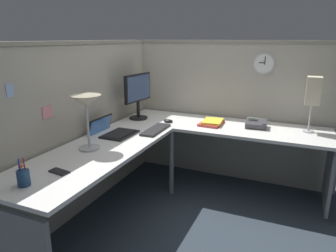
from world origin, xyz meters
TOP-DOWN VIEW (x-y plane):
  - ground_plane at (0.00, 0.00)m, footprint 6.80×6.80m
  - cubicle_wall_back at (-0.36, 0.87)m, footprint 2.57×0.12m
  - cubicle_wall_right at (0.87, -0.27)m, footprint 0.12×2.37m
  - desk at (-0.15, -0.05)m, footprint 2.35×2.15m
  - monitor at (0.35, 0.64)m, footprint 0.46×0.20m
  - laptop at (-0.26, 0.61)m, footprint 0.35×0.39m
  - keyboard at (-0.00, 0.26)m, footprint 0.43×0.15m
  - computer_mouse at (0.33, 0.27)m, footprint 0.06×0.10m
  - desk_lamp_dome at (-0.68, 0.54)m, footprint 0.24×0.24m
  - pen_cup at (-1.37, 0.50)m, footprint 0.08×0.08m
  - cell_phone at (-1.13, 0.44)m, footprint 0.09×0.15m
  - office_phone at (0.50, -0.63)m, footprint 0.20×0.22m
  - book_stack at (0.44, -0.18)m, footprint 0.30×0.23m
  - desk_lamp_paper at (0.55, -1.11)m, footprint 0.13×0.13m
  - wall_clock at (0.82, -0.61)m, footprint 0.04×0.22m
  - pinned_note_leftmost at (-1.12, 0.82)m, footprint 0.06×0.00m
  - pinned_note_middle at (-0.81, 0.82)m, footprint 0.10×0.00m

SIDE VIEW (x-z plane):
  - ground_plane at x=0.00m, z-range 0.00..0.00m
  - desk at x=-0.15m, z-range 0.27..1.00m
  - cell_phone at x=-1.13m, z-range 0.73..0.74m
  - keyboard at x=0.00m, z-range 0.73..0.75m
  - computer_mouse at x=0.33m, z-range 0.73..0.76m
  - book_stack at x=0.44m, z-range 0.73..0.77m
  - laptop at x=-0.26m, z-range 0.65..0.86m
  - office_phone at x=0.50m, z-range 0.71..0.82m
  - pen_cup at x=-1.37m, z-range 0.69..0.87m
  - cubicle_wall_back at x=-0.36m, z-range 0.00..1.58m
  - cubicle_wall_right at x=0.87m, z-range 0.00..1.58m
  - monitor at x=0.35m, z-range 0.77..1.27m
  - pinned_note_middle at x=-0.81m, z-range 0.99..1.09m
  - desk_lamp_dome at x=-0.68m, z-range 0.87..1.32m
  - desk_lamp_paper at x=0.55m, z-range 0.85..1.38m
  - pinned_note_leftmost at x=-1.12m, z-range 1.22..1.30m
  - wall_clock at x=0.82m, z-range 1.23..1.45m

